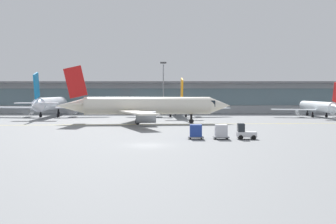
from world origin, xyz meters
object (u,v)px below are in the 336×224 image
Objects in this scene: baggage_tug at (245,132)px; apron_light_mast_1 at (163,86)px; gate_airplane_2 at (178,105)px; cargo_dolly_lead at (221,131)px; cargo_dolly_trailing at (196,131)px; gate_airplane_3 at (318,107)px; gate_airplane_1 at (51,104)px; taxiing_regional_jet at (145,106)px.

baggage_tug is 0.17× the size of apron_light_mast_1.
gate_airplane_2 is 13.66× the size of cargo_dolly_lead.
gate_airplane_2 reaches higher than baggage_tug.
cargo_dolly_trailing is (-6.56, 0.18, 0.16)m from baggage_tug.
gate_airplane_3 reaches higher than cargo_dolly_lead.
baggage_tug is at bearing -0.00° from cargo_dolly_trailing.
cargo_dolly_trailing is 65.28m from apron_light_mast_1.
taxiing_regional_jet reaches higher than gate_airplane_1.
cargo_dolly_trailing is (34.38, -49.90, -2.22)m from gate_airplane_1.
gate_airplane_1 reaches higher than baggage_tug.
cargo_dolly_trailing is at bearing 178.05° from gate_airplane_2.
gate_airplane_2 is at bearing -91.95° from gate_airplane_1.
taxiing_regional_jet is at bearing -134.52° from gate_airplane_1.
baggage_tug reaches higher than cargo_dolly_trailing.
cargo_dolly_lead is 3.39m from cargo_dolly_trailing.
apron_light_mast_1 is (-12.18, 64.81, 7.40)m from baggage_tug.
apron_light_mast_1 is at bearing 99.47° from cargo_dolly_lead.
cargo_dolly_lead is 0.14× the size of apron_light_mast_1.
taxiing_regional_jet is 31.17m from baggage_tug.
taxiing_regional_jet is 2.31× the size of apron_light_mast_1.
gate_airplane_2 is 50.90m from cargo_dolly_lead.
gate_airplane_1 is 62.70m from cargo_dolly_lead.
taxiing_regional_jet is 13.33× the size of baggage_tug.
cargo_dolly_lead and cargo_dolly_trailing have the same top height.
baggage_tug is at bearing -79.35° from apron_light_mast_1.
taxiing_regional_jet reaches higher than baggage_tug.
taxiing_regional_jet is 16.40× the size of cargo_dolly_trailing.
taxiing_regional_jet is (25.90, -22.89, 0.22)m from gate_airplane_1.
baggage_tug is at bearing -143.78° from gate_airplane_1.
gate_airplane_1 is 34.57m from taxiing_regional_jet.
apron_light_mast_1 is at bearing 80.78° from taxiing_regional_jet.
gate_airplane_3 is at bearing -21.37° from apron_light_mast_1.
gate_airplane_1 is 2.17× the size of apron_light_mast_1.
taxiing_regional_jet is at bearing 115.20° from cargo_dolly_lead.
cargo_dolly_lead is at bearing 0.00° from cargo_dolly_trailing.
taxiing_regional_jet is at bearing 120.49° from baggage_tug.
apron_light_mast_1 is at bearing 96.51° from cargo_dolly_trailing.
apron_light_mast_1 is (-39.64, 15.51, 5.69)m from gate_airplane_3.
apron_light_mast_1 is (-4.00, 14.11, 5.39)m from gate_airplane_2.
cargo_dolly_lead is (11.87, -27.10, -2.43)m from taxiing_regional_jet.
apron_light_mast_1 reaches higher than cargo_dolly_lead.
gate_airplane_2 is 50.58m from cargo_dolly_trailing.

